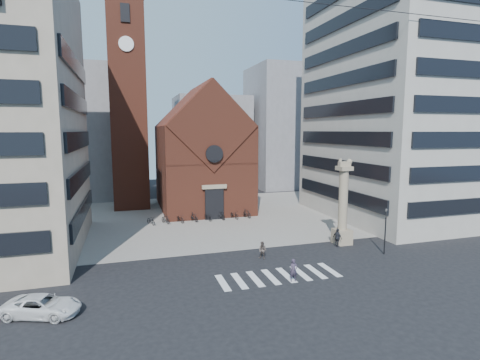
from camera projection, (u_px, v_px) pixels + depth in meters
name	position (u px, v px, depth m)	size (l,w,h in m)	color
ground	(259.00, 264.00, 32.23)	(120.00, 120.00, 0.00)	black
piazza	(211.00, 216.00, 50.23)	(46.00, 30.00, 0.05)	gray
zebra_crossing	(279.00, 276.00, 29.55)	(10.20, 3.20, 0.01)	white
church	(201.00, 154.00, 54.91)	(12.00, 16.65, 18.00)	brown
campanile	(128.00, 100.00, 53.79)	(5.50, 5.50, 31.20)	brown
building_right	(402.00, 95.00, 48.47)	(18.00, 22.00, 32.00)	#ACA79C
bg_block_left	(67.00, 133.00, 62.88)	(16.00, 14.00, 22.00)	gray
bg_block_mid	(211.00, 142.00, 75.44)	(14.00, 12.00, 18.00)	gray
bg_block_right	(290.00, 128.00, 76.85)	(16.00, 14.00, 24.00)	gray
lion_column	(343.00, 210.00, 37.52)	(1.63, 1.60, 8.68)	gray
traffic_light	(385.00, 230.00, 34.47)	(0.13, 0.16, 4.30)	black
white_car	(42.00, 306.00, 23.13)	(2.12, 4.59, 1.28)	white
pedestrian_0	(294.00, 270.00, 28.40)	(0.64, 0.42, 1.75)	#382F42
pedestrian_1	(263.00, 250.00, 33.41)	(0.77, 0.60, 1.58)	#524741
pedestrian_2	(337.00, 238.00, 36.81)	(1.08, 0.45, 1.84)	#282930
scooter_0	(151.00, 220.00, 45.46)	(0.67, 1.92, 1.01)	black
scooter_1	(165.00, 219.00, 45.96)	(0.52, 1.86, 1.12)	black
scooter_2	(180.00, 218.00, 46.47)	(0.67, 1.92, 1.01)	black
scooter_3	(194.00, 217.00, 46.97)	(0.52, 1.86, 1.12)	black
scooter_4	(207.00, 217.00, 47.48)	(0.67, 1.92, 1.01)	black
scooter_5	(221.00, 215.00, 47.98)	(0.52, 1.86, 1.12)	black
scooter_6	(234.00, 215.00, 48.50)	(0.67, 1.92, 1.01)	black
scooter_7	(246.00, 213.00, 49.00)	(0.52, 1.86, 1.12)	black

